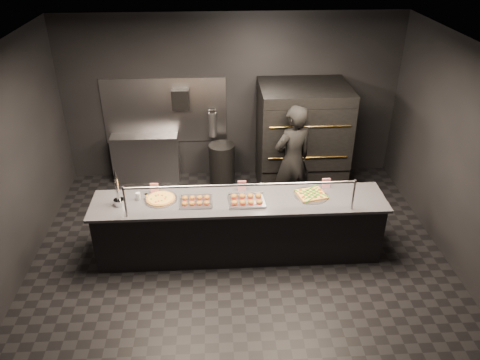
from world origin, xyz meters
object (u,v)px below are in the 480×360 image
at_px(slider_tray_b, 247,200).
at_px(square_pizza, 311,195).
at_px(service_counter, 239,227).
at_px(beer_tap, 118,195).
at_px(fire_extinguisher, 213,124).
at_px(worker, 292,160).
at_px(round_pizza, 161,199).
at_px(prep_shelf, 146,158).
at_px(towel_dispenser, 180,99).
at_px(slider_tray_a, 196,201).
at_px(pizza_oven, 302,138).
at_px(trash_bin, 222,164).

height_order(slider_tray_b, square_pizza, slider_tray_b).
distance_m(service_counter, beer_tap, 1.75).
xyz_separation_m(fire_extinguisher, worker, (1.27, -1.27, -0.13)).
bearing_deg(worker, service_counter, 25.45).
height_order(square_pizza, worker, worker).
relative_size(round_pizza, square_pizza, 0.96).
xyz_separation_m(service_counter, prep_shelf, (-1.60, 2.32, -0.01)).
bearing_deg(beer_tap, service_counter, 0.66).
bearing_deg(round_pizza, service_counter, -4.13).
height_order(fire_extinguisher, round_pizza, fire_extinguisher).
relative_size(towel_dispenser, slider_tray_a, 0.76).
distance_m(slider_tray_b, square_pizza, 0.93).
xyz_separation_m(service_counter, pizza_oven, (1.20, 1.90, 0.50)).
bearing_deg(worker, pizza_oven, -135.62).
xyz_separation_m(fire_extinguisher, slider_tray_b, (0.45, -2.45, -0.11)).
xyz_separation_m(towel_dispenser, worker, (1.82, -1.26, -0.62)).
xyz_separation_m(towel_dispenser, slider_tray_a, (0.30, -2.42, -0.60)).
height_order(fire_extinguisher, beer_tap, beer_tap).
bearing_deg(towel_dispenser, pizza_oven, -13.14).
height_order(pizza_oven, prep_shelf, pizza_oven).
distance_m(beer_tap, slider_tray_a, 1.05).
distance_m(prep_shelf, trash_bin, 1.42).
xyz_separation_m(service_counter, beer_tap, (-1.64, -0.02, 0.62)).
bearing_deg(slider_tray_a, round_pizza, 167.39).
bearing_deg(square_pizza, pizza_oven, 84.38).
xyz_separation_m(slider_tray_a, trash_bin, (0.40, 2.13, -0.56)).
xyz_separation_m(prep_shelf, slider_tray_a, (1.00, -2.35, 0.50)).
relative_size(slider_tray_b, worker, 0.28).
distance_m(service_counter, round_pizza, 1.19).
relative_size(slider_tray_a, worker, 0.25).
bearing_deg(trash_bin, beer_tap, -124.32).
bearing_deg(round_pizza, towel_dispenser, 85.28).
distance_m(slider_tray_b, trash_bin, 2.23).
distance_m(service_counter, trash_bin, 2.11).
relative_size(pizza_oven, fire_extinguisher, 3.78).
bearing_deg(beer_tap, fire_extinguisher, 61.88).
distance_m(service_counter, slider_tray_b, 0.50).
height_order(beer_tap, slider_tray_b, beer_tap).
height_order(fire_extinguisher, trash_bin, fire_extinguisher).
bearing_deg(prep_shelf, service_counter, -55.41).
xyz_separation_m(prep_shelf, trash_bin, (1.40, -0.23, -0.06)).
bearing_deg(trash_bin, slider_tray_b, -82.05).
bearing_deg(slider_tray_a, towel_dispenser, 97.06).
height_order(slider_tray_b, trash_bin, slider_tray_b).
height_order(pizza_oven, towel_dispenser, pizza_oven).
bearing_deg(slider_tray_b, beer_tap, 179.15).
distance_m(service_counter, towel_dispenser, 2.78).
bearing_deg(square_pizza, beer_tap, -178.26).
bearing_deg(square_pizza, worker, 95.37).
bearing_deg(fire_extinguisher, slider_tray_b, -79.60).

